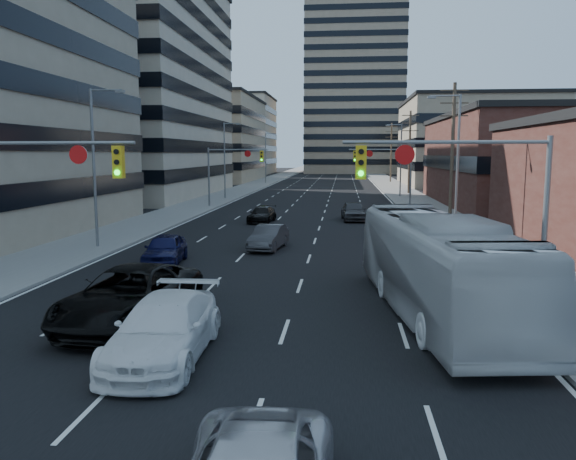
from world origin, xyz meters
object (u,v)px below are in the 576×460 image
(black_pickup, at_px, (130,296))
(transit_bus, at_px, (437,266))
(sedan_blue, at_px, (165,249))
(white_van, at_px, (164,329))

(black_pickup, bearing_deg, transit_bus, 15.18)
(black_pickup, distance_m, sedan_blue, 9.86)
(black_pickup, height_order, transit_bus, transit_bus)
(white_van, bearing_deg, sedan_blue, 106.57)
(white_van, bearing_deg, transit_bus, 29.95)
(black_pickup, relative_size, white_van, 1.17)
(transit_bus, bearing_deg, white_van, -156.35)
(white_van, height_order, transit_bus, transit_bus)
(white_van, xyz_separation_m, sedan_blue, (-4.05, 12.51, -0.06))
(black_pickup, bearing_deg, sedan_blue, 105.87)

